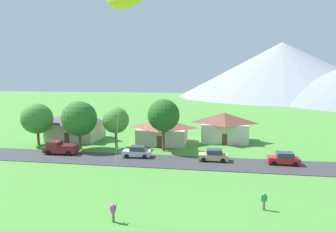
% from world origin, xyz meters
% --- Properties ---
extents(road_strip, '(160.00, 6.27, 0.08)m').
position_xyz_m(road_strip, '(0.00, 25.14, 0.04)').
color(road_strip, '#38383D').
rests_on(road_strip, ground).
extents(mountain_far_east_ridge, '(123.88, 123.88, 32.87)m').
position_xyz_m(mountain_far_east_ridge, '(45.44, 166.44, 16.43)').
color(mountain_far_east_ridge, '#8E939E').
rests_on(mountain_far_east_ridge, ground).
extents(house_leftmost, '(9.11, 6.56, 5.43)m').
position_xyz_m(house_leftmost, '(5.75, 39.60, 2.81)').
color(house_leftmost, beige).
rests_on(house_leftmost, ground).
extents(house_left_center, '(10.08, 7.82, 5.44)m').
position_xyz_m(house_left_center, '(-22.80, 37.01, 2.82)').
color(house_left_center, beige).
rests_on(house_left_center, ground).
extents(house_right_center, '(9.34, 7.51, 4.52)m').
position_xyz_m(house_right_center, '(-5.47, 36.42, 2.34)').
color(house_right_center, beige).
rests_on(house_right_center, ground).
extents(tree_near_left, '(5.23, 5.23, 8.57)m').
position_xyz_m(tree_near_left, '(-4.36, 30.82, 5.94)').
color(tree_near_left, brown).
rests_on(tree_near_left, ground).
extents(tree_left_of_center, '(5.81, 5.81, 8.15)m').
position_xyz_m(tree_left_of_center, '(-18.41, 29.84, 5.23)').
color(tree_left_of_center, brown).
rests_on(tree_left_of_center, ground).
extents(tree_center, '(5.44, 5.44, 7.50)m').
position_xyz_m(tree_center, '(-27.36, 31.72, 4.77)').
color(tree_center, brown).
rests_on(tree_center, ground).
extents(tree_right_of_center, '(4.51, 4.51, 7.09)m').
position_xyz_m(tree_right_of_center, '(-12.77, 31.69, 4.81)').
color(tree_right_of_center, brown).
rests_on(tree_right_of_center, ground).
extents(parked_car_silver_west_end, '(4.28, 2.23, 1.68)m').
position_xyz_m(parked_car_silver_west_end, '(-7.76, 26.64, 0.87)').
color(parked_car_silver_west_end, '#B7BCC1').
rests_on(parked_car_silver_west_end, road_strip).
extents(parked_car_tan_mid_east, '(4.20, 2.09, 1.68)m').
position_xyz_m(parked_car_tan_mid_east, '(3.69, 26.43, 0.87)').
color(parked_car_tan_mid_east, tan).
rests_on(parked_car_tan_mid_east, road_strip).
extents(parked_car_red_east_end, '(4.27, 2.22, 1.68)m').
position_xyz_m(parked_car_red_east_end, '(13.31, 26.29, 0.87)').
color(parked_car_red_east_end, red).
rests_on(parked_car_red_east_end, road_strip).
extents(pickup_truck_maroon_west_side, '(5.25, 2.43, 1.99)m').
position_xyz_m(pickup_truck_maroon_west_side, '(-20.21, 26.59, 1.06)').
color(pickup_truck_maroon_west_side, maroon).
rests_on(pickup_truck_maroon_west_side, road_strip).
extents(watcher_person, '(0.56, 0.24, 1.68)m').
position_xyz_m(watcher_person, '(8.09, 12.05, 0.88)').
color(watcher_person, '#70604C').
rests_on(watcher_person, ground).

